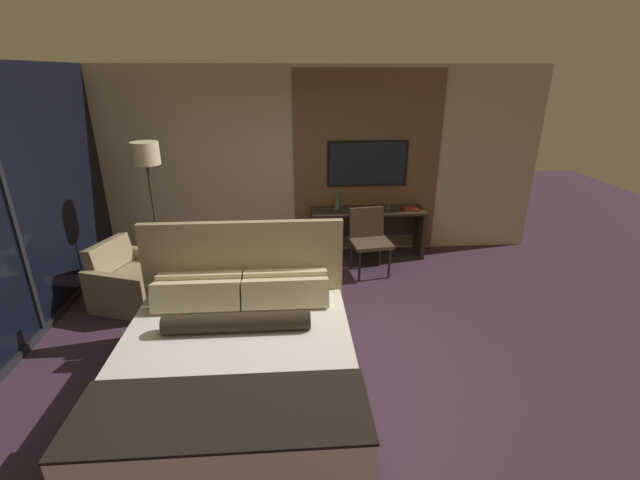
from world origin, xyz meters
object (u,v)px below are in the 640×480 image
at_px(tv, 367,163).
at_px(book, 411,209).
at_px(desk_chair, 369,235).
at_px(vase_short, 388,204).
at_px(bed, 237,360).
at_px(desk, 367,224).
at_px(armchair_by_window, 135,282).
at_px(floor_lamp, 147,166).
at_px(vase_tall, 337,199).

bearing_deg(tv, book, -23.72).
bearing_deg(desk_chair, vase_short, 47.09).
relative_size(desk_chair, book, 3.89).
distance_m(desk_chair, vase_short, 0.72).
height_order(tv, desk_chair, tv).
bearing_deg(desk_chair, book, 26.02).
bearing_deg(bed, desk, 60.70).
bearing_deg(desk, bed, -119.30).
height_order(desk, armchair_by_window, armchair_by_window).
height_order(desk, desk_chair, desk_chair).
bearing_deg(bed, floor_lamp, 119.03).
height_order(vase_short, book, vase_short).
xyz_separation_m(tv, book, (0.64, -0.28, -0.64)).
xyz_separation_m(tv, vase_short, (0.31, -0.21, -0.58)).
distance_m(desk, desk_chair, 0.57).
distance_m(desk_chair, armchair_by_window, 3.13).
bearing_deg(vase_tall, tv, 17.71).
xyz_separation_m(desk_chair, floor_lamp, (-2.87, -0.11, 1.05)).
bearing_deg(book, tv, 156.28).
distance_m(tv, desk_chair, 1.15).
height_order(bed, book, bed).
relative_size(tv, floor_lamp, 0.64).
distance_m(bed, vase_short, 3.60).
height_order(tv, book, tv).
distance_m(bed, vase_tall, 3.31).
xyz_separation_m(bed, tv, (1.67, 3.18, 1.08)).
bearing_deg(vase_short, desk, 177.39).
height_order(floor_lamp, vase_tall, floor_lamp).
xyz_separation_m(desk_chair, vase_tall, (-0.39, 0.61, 0.36)).
relative_size(bed, book, 9.25).
relative_size(armchair_by_window, vase_short, 7.37).
bearing_deg(vase_tall, desk_chair, -57.62).
xyz_separation_m(bed, floor_lamp, (-1.28, 2.30, 1.27)).
bearing_deg(floor_lamp, vase_tall, 16.23).
bearing_deg(vase_tall, book, -6.81).
bearing_deg(bed, desk_chair, 56.61).
bearing_deg(desk_chair, desk, 74.30).
bearing_deg(bed, book, 51.42).
xyz_separation_m(desk, floor_lamp, (-2.95, -0.67, 1.09)).
bearing_deg(tv, vase_tall, -162.29).
xyz_separation_m(desk_chair, book, (0.72, 0.48, 0.22)).
relative_size(armchair_by_window, floor_lamp, 0.58).
bearing_deg(armchair_by_window, desk, -48.88).
relative_size(bed, floor_lamp, 1.15).
distance_m(desk, book, 0.70).
xyz_separation_m(floor_lamp, vase_short, (3.26, 0.66, -0.77)).
height_order(bed, desk, bed).
relative_size(tv, vase_tall, 3.96).
bearing_deg(book, vase_short, 168.65).
bearing_deg(desk_chair, armchair_by_window, -174.83).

